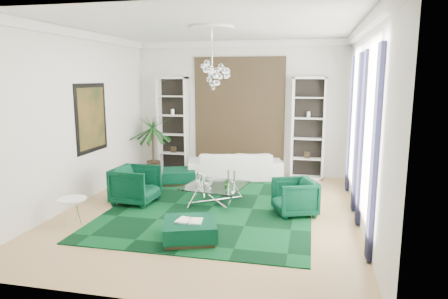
% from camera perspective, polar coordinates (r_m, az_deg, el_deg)
% --- Properties ---
extents(floor, '(6.00, 7.00, 0.02)m').
position_cam_1_polar(floor, '(8.51, -2.09, -8.88)').
color(floor, tan).
rests_on(floor, ground).
extents(ceiling, '(6.00, 7.00, 0.02)m').
position_cam_1_polar(ceiling, '(8.11, -2.27, 17.55)').
color(ceiling, white).
rests_on(ceiling, ground).
extents(wall_back, '(6.00, 0.02, 3.80)m').
position_cam_1_polar(wall_back, '(11.51, 2.23, 5.87)').
color(wall_back, silver).
rests_on(wall_back, ground).
extents(wall_front, '(6.00, 0.02, 3.80)m').
position_cam_1_polar(wall_front, '(4.81, -12.71, -0.54)').
color(wall_front, silver).
rests_on(wall_front, ground).
extents(wall_left, '(0.02, 7.00, 3.80)m').
position_cam_1_polar(wall_left, '(9.31, -20.47, 4.19)').
color(wall_left, silver).
rests_on(wall_left, ground).
extents(wall_right, '(0.02, 7.00, 3.80)m').
position_cam_1_polar(wall_right, '(7.90, 19.52, 3.27)').
color(wall_right, silver).
rests_on(wall_right, ground).
extents(crown_molding, '(6.00, 7.00, 0.18)m').
position_cam_1_polar(crown_molding, '(8.09, -2.26, 16.78)').
color(crown_molding, white).
rests_on(crown_molding, ceiling).
extents(ceiling_medallion, '(0.90, 0.90, 0.05)m').
position_cam_1_polar(ceiling_medallion, '(8.39, -1.73, 17.03)').
color(ceiling_medallion, white).
rests_on(ceiling_medallion, ceiling).
extents(tapestry, '(2.50, 0.06, 2.80)m').
position_cam_1_polar(tapestry, '(11.46, 2.18, 5.85)').
color(tapestry, black).
rests_on(tapestry, wall_back).
extents(shelving_left, '(0.90, 0.38, 2.80)m').
position_cam_1_polar(shelving_left, '(11.86, -7.29, 3.50)').
color(shelving_left, white).
rests_on(shelving_left, floor).
extents(shelving_right, '(0.90, 0.38, 2.80)m').
position_cam_1_polar(shelving_right, '(11.18, 11.92, 2.95)').
color(shelving_right, white).
rests_on(shelving_right, floor).
extents(painting, '(0.04, 1.30, 1.60)m').
position_cam_1_polar(painting, '(9.80, -18.36, 4.29)').
color(painting, black).
rests_on(painting, wall_left).
extents(window_near, '(0.03, 1.10, 2.90)m').
position_cam_1_polar(window_near, '(7.01, 20.23, 2.41)').
color(window_near, white).
rests_on(window_near, wall_right).
extents(curtain_near_a, '(0.07, 0.30, 3.25)m').
position_cam_1_polar(curtain_near_a, '(6.28, 20.71, -0.78)').
color(curtain_near_a, black).
rests_on(curtain_near_a, floor).
extents(curtain_near_b, '(0.07, 0.30, 3.25)m').
position_cam_1_polar(curtain_near_b, '(7.80, 19.11, 1.36)').
color(curtain_near_b, black).
rests_on(curtain_near_b, floor).
extents(window_far, '(0.03, 1.10, 2.90)m').
position_cam_1_polar(window_far, '(9.38, 18.30, 4.36)').
color(window_far, white).
rests_on(window_far, wall_right).
extents(curtain_far_a, '(0.07, 0.30, 3.25)m').
position_cam_1_polar(curtain_far_a, '(8.63, 18.49, 2.20)').
color(curtain_far_a, black).
rests_on(curtain_far_a, floor).
extents(curtain_far_b, '(0.07, 0.30, 3.25)m').
position_cam_1_polar(curtain_far_b, '(10.17, 17.59, 3.40)').
color(curtain_far_b, black).
rests_on(curtain_far_b, floor).
extents(rug, '(4.20, 5.00, 0.02)m').
position_cam_1_polar(rug, '(8.78, -1.60, -8.13)').
color(rug, black).
rests_on(rug, floor).
extents(sofa, '(2.73, 1.62, 0.75)m').
position_cam_1_polar(sofa, '(11.09, 1.57, -2.27)').
color(sofa, white).
rests_on(sofa, floor).
extents(armchair_left, '(0.96, 0.94, 0.83)m').
position_cam_1_polar(armchair_left, '(9.14, -12.51, -4.98)').
color(armchair_left, black).
rests_on(armchair_left, floor).
extents(armchair_right, '(1.04, 1.03, 0.74)m').
position_cam_1_polar(armchair_right, '(8.35, 10.05, -6.70)').
color(armchair_right, black).
rests_on(armchair_right, floor).
extents(coffee_table, '(1.42, 1.42, 0.43)m').
position_cam_1_polar(coffee_table, '(8.95, -1.21, -6.41)').
color(coffee_table, white).
rests_on(coffee_table, floor).
extents(ottoman_side, '(1.07, 1.07, 0.37)m').
position_cam_1_polar(ottoman_side, '(10.67, -6.46, -3.87)').
color(ottoman_side, black).
rests_on(ottoman_side, floor).
extents(ottoman_front, '(1.11, 1.11, 0.35)m').
position_cam_1_polar(ottoman_front, '(7.04, -4.90, -11.49)').
color(ottoman_front, black).
rests_on(ottoman_front, floor).
extents(book, '(0.45, 0.30, 0.03)m').
position_cam_1_polar(book, '(6.97, -4.93, -10.03)').
color(book, white).
rests_on(book, ottoman_front).
extents(side_table, '(0.70, 0.70, 0.51)m').
position_cam_1_polar(side_table, '(8.22, -20.75, -8.33)').
color(side_table, white).
rests_on(side_table, floor).
extents(palm, '(1.52, 1.52, 2.20)m').
position_cam_1_polar(palm, '(11.75, -10.14, 1.88)').
color(palm, '#144A19').
rests_on(palm, floor).
extents(chandelier, '(0.83, 0.83, 0.65)m').
position_cam_1_polar(chandelier, '(8.33, -1.69, 10.74)').
color(chandelier, white).
rests_on(chandelier, ceiling).
extents(table_plant, '(0.15, 0.13, 0.22)m').
position_cam_1_polar(table_plant, '(8.55, 0.40, -4.93)').
color(table_plant, '#144A19').
rests_on(table_plant, coffee_table).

